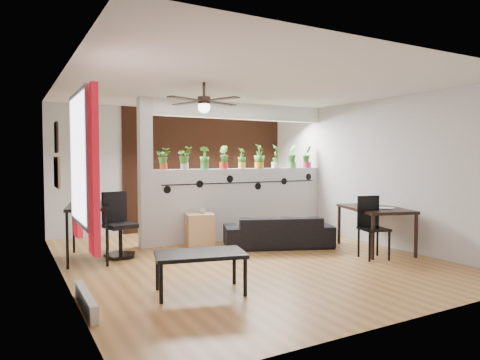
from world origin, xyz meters
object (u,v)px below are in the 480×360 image
Objects in this scene: sofa at (278,232)px; office_chair at (119,229)px; cube_shelf at (200,230)px; cup at (202,211)px; potted_plant_0 at (164,158)px; computer_desk at (89,210)px; coffee_table at (200,257)px; potted_plant_3 at (224,156)px; potted_plant_4 at (242,158)px; ceiling_fan at (204,103)px; folding_chair at (371,221)px; dining_table at (375,212)px; potted_plant_8 at (307,156)px; potted_plant_1 at (185,157)px; potted_plant_2 at (205,157)px; potted_plant_7 at (292,156)px; potted_plant_5 at (259,156)px; potted_plant_6 at (276,156)px.

office_chair is (-2.63, 0.56, 0.18)m from sofa.
cube_shelf is 0.34m from cup.
computer_desk is (-1.34, -0.43, -0.79)m from potted_plant_0.
office_chair is at bearing 100.07° from coffee_table.
potted_plant_3 is 0.40m from potted_plant_4.
ceiling_fan is 1.24× the size of folding_chair.
office_chair is 2.31m from coffee_table.
potted_plant_8 is at bearing 85.19° from dining_table.
office_chair reaches higher than cube_shelf.
potted_plant_8 is (2.76, -0.00, 0.03)m from potted_plant_1.
cup is at bearing 143.93° from dining_table.
sofa reaches higher than coffee_table.
computer_desk is (-2.53, -0.43, -0.82)m from potted_plant_3.
potted_plant_3 is 0.35× the size of computer_desk.
computer_desk is at bearing -170.28° from potted_plant_3.
potted_plant_4 is 3.66m from coffee_table.
sofa is 3.16m from computer_desk.
potted_plant_4 is 1.69m from sofa.
potted_plant_1 is at bearing 180.00° from potted_plant_2.
cube_shelf is at bearing 133.41° from folding_chair.
dining_table is at bearing -34.93° from potted_plant_0.
coffee_table is at bearing -139.72° from potted_plant_7.
dining_table is (2.19, -2.08, -0.92)m from potted_plant_2.
office_chair is (-1.31, -0.51, -1.12)m from potted_plant_1.
potted_plant_4 is 1.19m from potted_plant_7.
potted_plant_5 reaches higher than potted_plant_4.
computer_desk is 4.63m from dining_table.
potted_plant_2 is at bearing 11.47° from computer_desk.
potted_plant_4 reaches higher than sofa.
potted_plant_7 is at bearing 20.55° from cube_shelf.
potted_plant_0 is 3.19× the size of cup.
coffee_table is at bearing -116.74° from ceiling_fan.
potted_plant_8 is 0.26× the size of sofa.
dining_table is 1.36× the size of coffee_table.
sofa is at bearing -33.16° from cup.
dining_table is at bearing -94.81° from potted_plant_8.
potted_plant_5 is 1.74m from sofa.
cube_shelf is at bearing -169.48° from potted_plant_6.
potted_plant_8 reaches higher than potted_plant_3.
potted_plant_7 is (0.79, 0.00, -0.00)m from potted_plant_5.
potted_plant_7 reaches higher than folding_chair.
ceiling_fan is 10.01× the size of cup.
potted_plant_0 is at bearing -180.00° from potted_plant_2.
potted_plant_1 is at bearing 124.87° from cube_shelf.
potted_plant_3 reaches higher than cube_shelf.
coffee_table is (-3.67, -2.78, -1.17)m from potted_plant_8.
potted_plant_4 is 1.41m from cup.
potted_plant_5 is at bearing 102.74° from folding_chair.
cup is at bearing -161.06° from potted_plant_4.
potted_plant_8 is (1.18, 0.00, -0.01)m from potted_plant_5.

